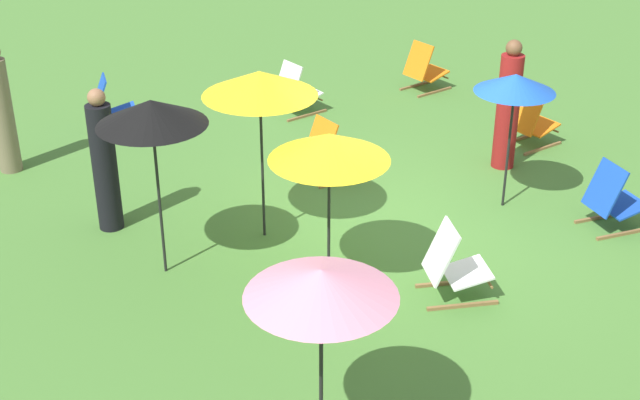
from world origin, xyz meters
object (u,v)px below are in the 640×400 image
(umbrella_4, at_px, (151,113))
(person_2, at_px, (508,108))
(deckchair_5, at_px, (296,91))
(deckchair_6, at_px, (424,69))
(deckchair_4, at_px, (330,152))
(umbrella_3, at_px, (260,84))
(umbrella_1, at_px, (321,284))
(person_3, at_px, (2,111))
(person_0, at_px, (104,164))
(deckchair_2, at_px, (110,106))
(deckchair_1, at_px, (613,200))
(umbrella_2, at_px, (515,84))
(deckchair_7, at_px, (531,122))
(umbrella_0, at_px, (329,147))
(deckchair_3, at_px, (453,266))

(umbrella_4, bearing_deg, person_2, -78.69)
(deckchair_5, height_order, deckchair_6, same)
(deckchair_4, height_order, umbrella_3, umbrella_3)
(umbrella_1, bearing_deg, person_3, 15.53)
(person_0, bearing_deg, umbrella_3, 98.48)
(deckchair_2, relative_size, person_3, 0.47)
(deckchair_2, xyz_separation_m, person_3, (-0.94, 1.54, 0.48))
(deckchair_1, xyz_separation_m, umbrella_2, (0.98, 0.86, 1.24))
(umbrella_2, relative_size, umbrella_3, 0.85)
(deckchair_7, distance_m, umbrella_0, 4.94)
(umbrella_1, xyz_separation_m, umbrella_4, (3.29, 0.51, 0.21))
(umbrella_0, height_order, person_0, umbrella_0)
(deckchair_3, bearing_deg, person_0, 58.83)
(deckchair_1, relative_size, umbrella_2, 0.48)
(deckchair_3, distance_m, umbrella_0, 1.80)
(deckchair_3, height_order, person_0, person_0)
(deckchair_7, relative_size, umbrella_4, 0.43)
(deckchair_3, bearing_deg, umbrella_0, 71.21)
(umbrella_3, bearing_deg, deckchair_5, -26.01)
(umbrella_2, bearing_deg, umbrella_3, 82.53)
(deckchair_5, distance_m, umbrella_2, 4.34)
(deckchair_4, xyz_separation_m, umbrella_2, (-1.59, -1.70, 1.24))
(person_0, distance_m, person_3, 2.37)
(deckchair_5, relative_size, umbrella_2, 0.50)
(deckchair_3, xyz_separation_m, person_2, (2.61, -2.28, 0.48))
(umbrella_2, distance_m, person_0, 4.89)
(deckchair_3, bearing_deg, deckchair_2, 34.66)
(umbrella_2, relative_size, person_3, 0.97)
(deckchair_6, relative_size, deckchair_7, 1.01)
(umbrella_4, bearing_deg, person_0, 16.64)
(deckchair_2, height_order, umbrella_3, umbrella_3)
(deckchair_5, bearing_deg, umbrella_3, 138.26)
(deckchair_1, xyz_separation_m, deckchair_4, (2.56, 2.56, 0.00))
(umbrella_1, xyz_separation_m, umbrella_3, (3.65, -0.76, 0.23))
(deckchair_4, distance_m, deckchair_7, 3.09)
(umbrella_1, height_order, umbrella_3, umbrella_3)
(umbrella_3, xyz_separation_m, person_0, (0.87, 1.64, -1.05))
(person_2, xyz_separation_m, person_3, (2.40, 6.29, 0.01))
(deckchair_4, bearing_deg, umbrella_3, 118.45)
(deckchair_4, xyz_separation_m, umbrella_1, (-4.84, 2.09, 1.27))
(deckchair_3, distance_m, deckchair_6, 6.34)
(deckchair_4, relative_size, umbrella_4, 0.43)
(deckchair_1, bearing_deg, person_0, 69.84)
(deckchair_5, distance_m, person_3, 4.41)
(deckchair_6, height_order, person_3, person_3)
(deckchair_5, height_order, umbrella_1, umbrella_1)
(deckchair_2, relative_size, person_2, 0.47)
(umbrella_1, bearing_deg, deckchair_3, -52.12)
(person_0, bearing_deg, deckchair_6, 153.18)
(deckchair_2, height_order, deckchair_5, same)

